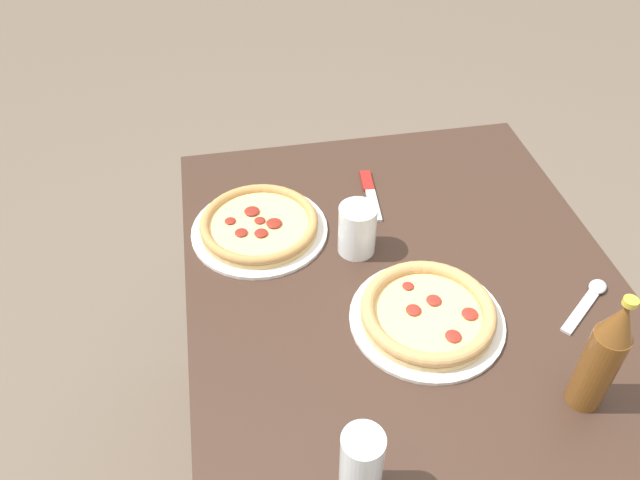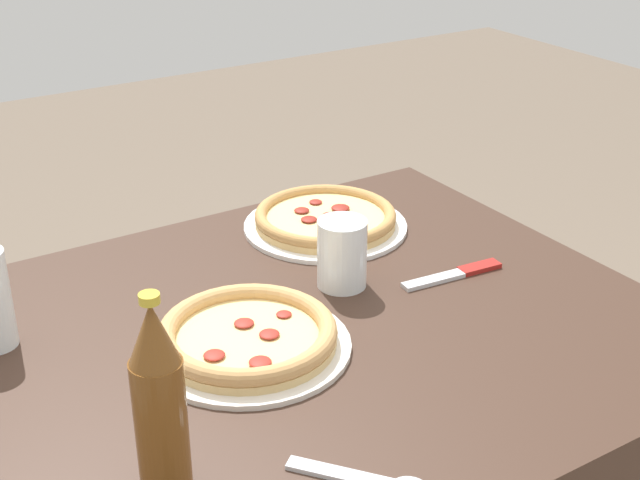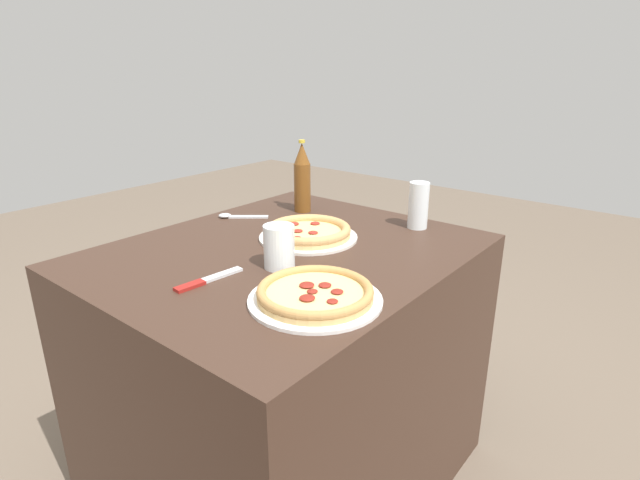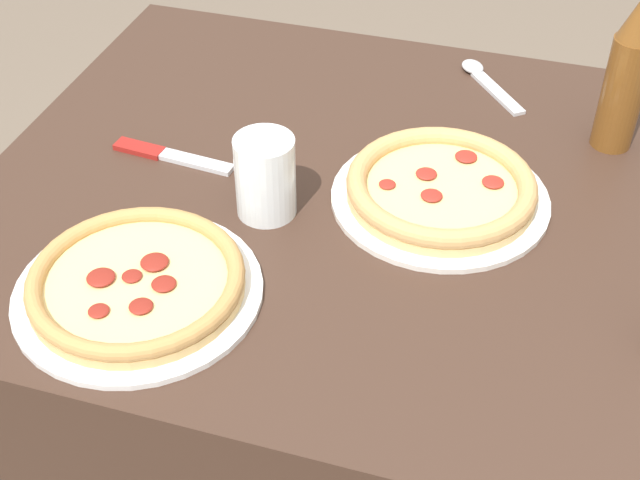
{
  "view_description": "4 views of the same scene",
  "coord_description": "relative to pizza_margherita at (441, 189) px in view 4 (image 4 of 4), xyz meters",
  "views": [
    {
      "loc": [
        -0.81,
        0.32,
        1.67
      ],
      "look_at": [
        0.05,
        0.16,
        0.86
      ],
      "focal_mm": 35.0,
      "sensor_mm": 36.0,
      "label": 1
    },
    {
      "loc": [
        -0.58,
        -0.95,
        1.45
      ],
      "look_at": [
        0.07,
        0.09,
        0.85
      ],
      "focal_mm": 50.0,
      "sensor_mm": 36.0,
      "label": 2
    },
    {
      "loc": [
        0.94,
        0.89,
        1.26
      ],
      "look_at": [
        0.05,
        0.16,
        0.85
      ],
      "focal_mm": 28.0,
      "sensor_mm": 36.0,
      "label": 3
    },
    {
      "loc": [
        -0.23,
        0.92,
        1.5
      ],
      "look_at": [
        0.0,
        0.16,
        0.82
      ],
      "focal_mm": 50.0,
      "sensor_mm": 36.0,
      "label": 4
    }
  ],
  "objects": [
    {
      "name": "table",
      "position": [
        0.11,
        0.01,
        -0.41
      ],
      "size": [
        1.01,
        0.86,
        0.78
      ],
      "color": "#3D281E",
      "rests_on": "ground_plane"
    },
    {
      "name": "knife",
      "position": [
        0.38,
        0.01,
        -0.02
      ],
      "size": [
        0.18,
        0.04,
        0.01
      ],
      "color": "maroon",
      "rests_on": "table"
    },
    {
      "name": "pizza_veggie",
      "position": [
        0.3,
        0.28,
        -0.0
      ],
      "size": [
        0.29,
        0.29,
        0.04
      ],
      "color": "white",
      "rests_on": "table"
    },
    {
      "name": "pizza_margherita",
      "position": [
        0.0,
        0.0,
        0.0
      ],
      "size": [
        0.29,
        0.29,
        0.04
      ],
      "color": "silver",
      "rests_on": "table"
    },
    {
      "name": "beer_bottle",
      "position": [
        -0.21,
        -0.2,
        0.1
      ],
      "size": [
        0.06,
        0.06,
        0.25
      ],
      "color": "brown",
      "rests_on": "table"
    },
    {
      "name": "spoon",
      "position": [
        -0.01,
        -0.32,
        -0.01
      ],
      "size": [
        0.12,
        0.14,
        0.01
      ],
      "color": "silver",
      "rests_on": "table"
    },
    {
      "name": "glass_lemonade",
      "position": [
        0.21,
        0.09,
        0.03
      ],
      "size": [
        0.08,
        0.08,
        0.11
      ],
      "color": "white",
      "rests_on": "table"
    }
  ]
}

